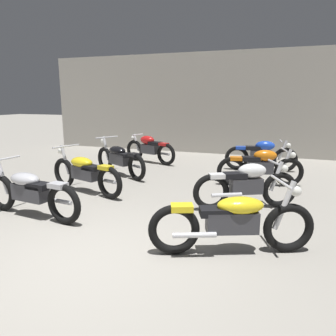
% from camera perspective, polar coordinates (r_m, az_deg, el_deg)
% --- Properties ---
extents(ground_plane, '(60.00, 60.00, 0.00)m').
position_cam_1_polar(ground_plane, '(4.39, -14.32, -15.22)').
color(ground_plane, gray).
extents(back_wall, '(13.49, 0.24, 3.60)m').
position_cam_1_polar(back_wall, '(11.94, 9.07, 11.13)').
color(back_wall, '#9E998E').
rests_on(back_wall, ground).
extents(motorcycle_left_row_0, '(2.17, 0.68, 0.97)m').
position_cam_1_polar(motorcycle_left_row_0, '(5.97, -23.21, -3.77)').
color(motorcycle_left_row_0, black).
rests_on(motorcycle_left_row_0, ground).
extents(motorcycle_left_row_1, '(2.11, 0.88, 0.97)m').
position_cam_1_polar(motorcycle_left_row_1, '(7.12, -14.46, -0.68)').
color(motorcycle_left_row_1, black).
rests_on(motorcycle_left_row_1, ground).
extents(motorcycle_left_row_2, '(1.96, 1.17, 0.97)m').
position_cam_1_polar(motorcycle_left_row_2, '(8.55, -8.57, 1.68)').
color(motorcycle_left_row_2, black).
rests_on(motorcycle_left_row_2, ground).
extents(motorcycle_left_row_3, '(1.91, 0.75, 0.88)m').
position_cam_1_polar(motorcycle_left_row_3, '(10.15, -3.27, 3.49)').
color(motorcycle_left_row_3, black).
rests_on(motorcycle_left_row_3, ground).
extents(motorcycle_right_row_0, '(2.05, 1.01, 0.97)m').
position_cam_1_polar(motorcycle_right_row_0, '(4.30, 11.40, -9.05)').
color(motorcycle_right_row_0, black).
rests_on(motorcycle_right_row_0, ground).
extents(motorcycle_right_row_1, '(1.81, 0.99, 0.88)m').
position_cam_1_polar(motorcycle_right_row_1, '(6.05, 13.71, -2.83)').
color(motorcycle_right_row_1, black).
rests_on(motorcycle_right_row_1, ground).
extents(motorcycle_right_row_2, '(1.94, 0.69, 0.88)m').
position_cam_1_polar(motorcycle_right_row_2, '(7.72, 16.01, 0.27)').
color(motorcycle_right_row_2, black).
rests_on(motorcycle_right_row_2, ground).
extents(motorcycle_right_row_3, '(1.97, 0.57, 0.88)m').
position_cam_1_polar(motorcycle_right_row_3, '(9.35, 16.12, 2.28)').
color(motorcycle_right_row_3, black).
rests_on(motorcycle_right_row_3, ground).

